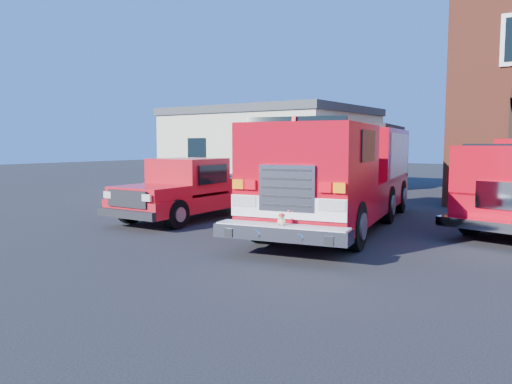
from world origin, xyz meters
The scene contains 4 objects.
ground centered at (0.00, 0.00, 0.00)m, with size 100.00×100.00×0.00m, color black.
side_building centered at (-9.00, 13.00, 2.20)m, with size 10.20×8.20×4.35m.
fire_engine centered at (0.28, 2.80, 1.57)m, with size 4.60×10.18×3.03m.
pickup_truck centered at (-4.31, 1.40, 0.92)m, with size 2.41×6.04×1.95m.
Camera 1 is at (6.64, -10.58, 2.43)m, focal length 35.00 mm.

